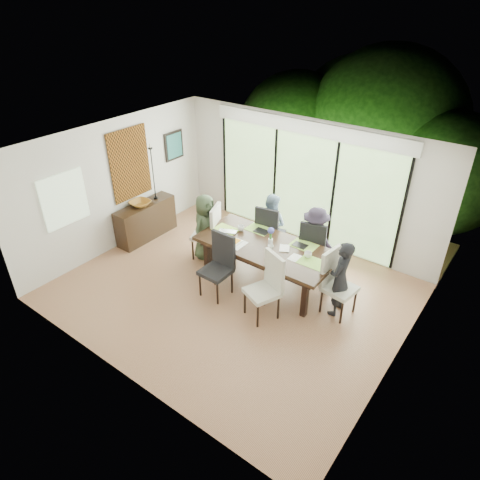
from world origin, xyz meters
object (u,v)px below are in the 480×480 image
Objects in this scene: chair_right_end at (340,284)px; bowl at (140,203)px; person_left_end at (205,227)px; table_top at (266,247)px; person_far_right at (314,241)px; chair_far_left at (271,230)px; cup_b at (270,248)px; chair_left_end at (205,231)px; chair_near_right at (262,288)px; cup_a at (241,228)px; chair_near_left at (215,267)px; cup_c at (308,255)px; person_right_end at (340,279)px; vase at (270,242)px; chair_far_right at (314,245)px; sideboard at (146,221)px; laptop at (227,233)px; person_far_left at (271,226)px.

chair_right_end reaches higher than bowl.
chair_right_end is 2.98m from person_left_end.
person_far_right reaches higher than table_top.
chair_far_left is 2.87m from bowl.
person_left_end reaches higher than cup_b.
chair_left_end reaches higher than bowl.
cup_a is (-1.20, 1.02, 0.27)m from chair_near_right.
cup_c is (1.30, 0.97, 0.27)m from chair_near_left.
chair_near_right is at bearing -48.69° from person_right_end.
cup_c is at bearing 3.81° from vase.
chair_right_end is at bearing 146.58° from chair_far_left.
chair_near_right is at bearing 0.37° from chair_near_left.
chair_far_left is at bearing 122.01° from vase.
chair_right_end is 1.27m from chair_far_right.
chair_far_right is 0.83m from cup_c.
chair_near_left is (1.00, -0.87, 0.00)m from chair_left_end.
person_left_end is (-1.48, 0.00, -0.08)m from table_top.
person_right_end reaches higher than bowl.
sideboard is at bearing 7.46° from person_far_right.
laptop is at bearing -103.39° from person_left_end.
chair_far_right is 0.98m from vase.
vase reaches higher than cup_c.
laptop is at bearing 2.23° from sideboard.
person_far_right is 3.23× the size of bowl.
table_top is 2.18× the size of chair_far_left.
laptop is (-1.40, -0.95, 0.23)m from chair_far_right.
bowl is (-2.22, -0.19, 0.04)m from laptop.
chair_right_end is 9.17× the size of vase.
vase reaches higher than cup_a.
chair_far_right is 0.82× the size of sideboard.
person_right_end is at bearing 64.12° from chair_near_right.
person_right_end reaches higher than sideboard.
cup_a is (0.78, 0.15, 0.17)m from person_left_end.
chair_left_end is 1.00× the size of chair_far_right.
chair_near_right is (-1.00, -0.87, 0.00)m from chair_right_end.
person_far_right is at bearing 58.67° from chair_near_left.
table_top is at bearing -94.37° from person_left_end.
chair_near_left is 2.00m from person_far_right.
person_far_left reaches higher than chair_left_end.
person_far_right is (0.00, -0.02, 0.10)m from chair_far_right.
chair_far_right reaches higher than vase.
table_top is at bearing 142.41° from chair_near_right.
person_far_left is 10.75× the size of vase.
table_top is at bearing -135.00° from vase.
cup_c is at bearing 17.10° from cup_b.
person_right_end is 3.91× the size of laptop.
cup_b is at bearing 1.54° from sideboard.
chair_far_right is 1.00× the size of chair_near_right.
person_far_left and person_far_right have the same top height.
chair_right_end is 0.82× the size of sideboard.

